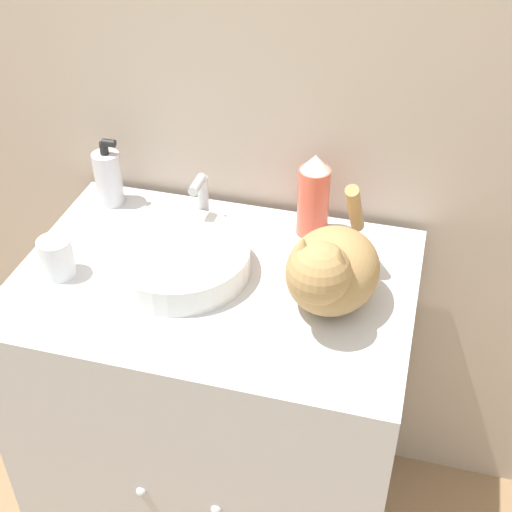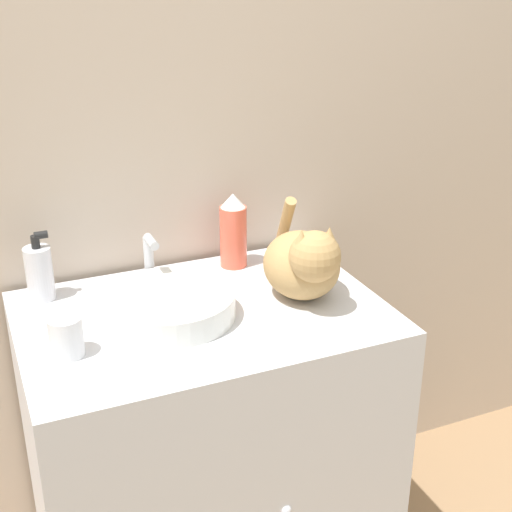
# 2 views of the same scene
# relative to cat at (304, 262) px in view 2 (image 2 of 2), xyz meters

# --- Properties ---
(wall_back) EXTENTS (6.00, 0.05, 2.50)m
(wall_back) POSITION_rel_cat_xyz_m (-0.24, 0.36, 0.33)
(wall_back) COLOR #C6B29E
(wall_back) RESTS_ON ground_plane
(vanity_cabinet) EXTENTS (0.83, 0.59, 0.82)m
(vanity_cabinet) POSITION_rel_cat_xyz_m (-0.24, 0.03, -0.51)
(vanity_cabinet) COLOR silver
(vanity_cabinet) RESTS_ON ground_plane
(sink_basin) EXTENTS (0.29, 0.29, 0.06)m
(sink_basin) POSITION_rel_cat_xyz_m (-0.32, 0.03, -0.06)
(sink_basin) COLOR white
(sink_basin) RESTS_ON vanity_cabinet
(faucet) EXTENTS (0.14, 0.08, 0.15)m
(faucet) POSITION_rel_cat_xyz_m (-0.32, 0.19, -0.03)
(faucet) COLOR silver
(faucet) RESTS_ON vanity_cabinet
(cat) EXTENTS (0.21, 0.33, 0.21)m
(cat) POSITION_rel_cat_xyz_m (0.00, 0.00, 0.00)
(cat) COLOR tan
(cat) RESTS_ON vanity_cabinet
(soap_bottle) EXTENTS (0.06, 0.06, 0.17)m
(soap_bottle) POSITION_rel_cat_xyz_m (-0.57, 0.24, -0.02)
(soap_bottle) COLOR silver
(soap_bottle) RESTS_ON vanity_cabinet
(spray_bottle) EXTENTS (0.07, 0.07, 0.20)m
(spray_bottle) POSITION_rel_cat_xyz_m (-0.08, 0.24, 0.00)
(spray_bottle) COLOR #EF6047
(spray_bottle) RESTS_ON vanity_cabinet
(cup) EXTENTS (0.07, 0.07, 0.09)m
(cup) POSITION_rel_cat_xyz_m (-0.56, -0.04, -0.05)
(cup) COLOR white
(cup) RESTS_ON vanity_cabinet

